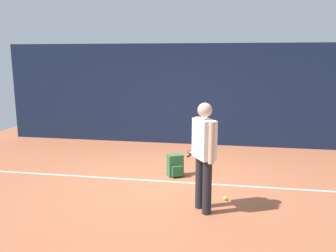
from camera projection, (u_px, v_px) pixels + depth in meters
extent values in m
plane|color=#9E5638|center=(164.00, 180.00, 6.86)|extent=(12.00, 12.00, 0.00)
cube|color=#141E38|center=(184.00, 95.00, 9.49)|extent=(10.00, 0.10, 2.70)
cube|color=white|center=(164.00, 181.00, 6.80)|extent=(9.00, 0.05, 0.00)
cylinder|color=black|center=(207.00, 187.00, 5.34)|extent=(0.14, 0.14, 0.85)
cylinder|color=black|center=(200.00, 182.00, 5.55)|extent=(0.14, 0.14, 0.85)
cube|color=white|center=(204.00, 139.00, 5.30)|extent=(0.40, 0.46, 0.60)
sphere|color=#D8A884|center=(205.00, 110.00, 5.22)|extent=(0.22, 0.22, 0.22)
cylinder|color=#D8A884|center=(211.00, 143.00, 5.10)|extent=(0.09, 0.09, 0.62)
cylinder|color=#D8A884|center=(198.00, 137.00, 5.50)|extent=(0.09, 0.09, 0.62)
cylinder|color=black|center=(189.00, 155.00, 8.53)|extent=(0.11, 0.30, 0.03)
torus|color=black|center=(194.00, 152.00, 8.80)|extent=(0.40, 0.40, 0.02)
cylinder|color=#B2B2B2|center=(194.00, 152.00, 8.80)|extent=(0.34, 0.34, 0.00)
cube|color=#2D6038|center=(175.00, 165.00, 7.08)|extent=(0.36, 0.32, 0.44)
cube|color=#23562D|center=(177.00, 171.00, 6.97)|extent=(0.23, 0.17, 0.20)
sphere|color=#CCE033|center=(198.00, 189.00, 6.33)|extent=(0.07, 0.07, 0.07)
sphere|color=#CCE033|center=(225.00, 198.00, 5.91)|extent=(0.07, 0.07, 0.07)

